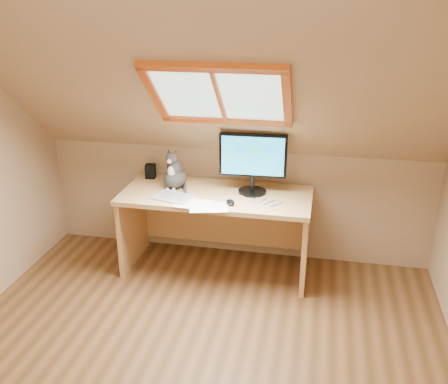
# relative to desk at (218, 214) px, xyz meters

# --- Properties ---
(ground) EXTENTS (3.50, 3.50, 0.00)m
(ground) POSITION_rel_desk_xyz_m (0.10, -1.45, -0.51)
(ground) COLOR brown
(ground) RESTS_ON ground
(room_shell) EXTENTS (3.52, 3.52, 2.41)m
(room_shell) POSITION_rel_desk_xyz_m (0.10, -1.54, 0.93)
(room_shell) COLOR tan
(room_shell) RESTS_ON ground
(desk) EXTENTS (1.60, 0.70, 0.73)m
(desk) POSITION_rel_desk_xyz_m (0.00, 0.00, 0.00)
(desk) COLOR #DCB368
(desk) RESTS_ON ground
(monitor) EXTENTS (0.56, 0.23, 0.51)m
(monitor) POSITION_rel_desk_xyz_m (0.30, 0.00, 0.52)
(monitor) COLOR black
(monitor) RESTS_ON desk
(cat) EXTENTS (0.23, 0.26, 0.36)m
(cat) POSITION_rel_desk_xyz_m (-0.38, -0.01, 0.35)
(cat) COLOR #3D3836
(cat) RESTS_ON desk
(desk_speaker) EXTENTS (0.10, 0.10, 0.13)m
(desk_speaker) POSITION_rel_desk_xyz_m (-0.66, 0.18, 0.29)
(desk_speaker) COLOR black
(desk_speaker) RESTS_ON desk
(graphics_tablet) EXTENTS (0.35, 0.28, 0.01)m
(graphics_tablet) POSITION_rel_desk_xyz_m (-0.32, -0.24, 0.23)
(graphics_tablet) COLOR #B2B2B7
(graphics_tablet) RESTS_ON desk
(mouse) EXTENTS (0.11, 0.13, 0.04)m
(mouse) POSITION_rel_desk_xyz_m (0.16, -0.28, 0.24)
(mouse) COLOR black
(mouse) RESTS_ON desk
(papers) EXTENTS (0.33, 0.27, 0.00)m
(papers) POSITION_rel_desk_xyz_m (-0.06, -0.33, 0.23)
(papers) COLOR white
(papers) RESTS_ON desk
(cables) EXTENTS (0.51, 0.26, 0.01)m
(cables) POSITION_rel_desk_xyz_m (0.34, -0.19, 0.23)
(cables) COLOR silver
(cables) RESTS_ON desk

